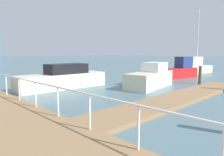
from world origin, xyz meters
TOP-DOWN VIEW (x-y plane):
  - ground_plane at (0.00, 20.00)m, footprint 300.00×300.00m
  - floating_dock at (4.04, 11.97)m, footprint 15.07×2.00m
  - boardwalk_railing at (-3.15, 8.33)m, footprint 0.06×23.46m
  - dock_piling_2 at (10.82, 13.65)m, footprint 0.26×0.26m
  - dock_piling_5 at (6.35, 15.94)m, footprint 0.25×0.25m
  - moored_boat_0 at (6.37, 15.58)m, footprint 5.21×2.67m
  - moored_boat_2 at (13.80, 17.08)m, footprint 4.55×2.41m
  - moored_boat_3 at (19.87, 18.00)m, footprint 5.75×2.17m
  - moored_boat_4 at (1.42, 20.02)m, footprint 6.84×2.16m

SIDE VIEW (x-z plane):
  - ground_plane at x=0.00m, z-range 0.00..0.00m
  - floating_dock at x=4.04m, z-range 0.00..0.18m
  - moored_boat_4 at x=1.42m, z-range -0.19..1.63m
  - moored_boat_0 at x=6.37m, z-range -0.20..1.70m
  - dock_piling_2 at x=10.82m, z-range 0.00..1.54m
  - moored_boat_2 at x=13.80m, z-range -0.33..1.91m
  - moored_boat_3 at x=19.87m, z-range -3.28..4.91m
  - dock_piling_5 at x=6.35m, z-range 0.00..1.89m
  - boardwalk_railing at x=-3.15m, z-range 0.71..1.79m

